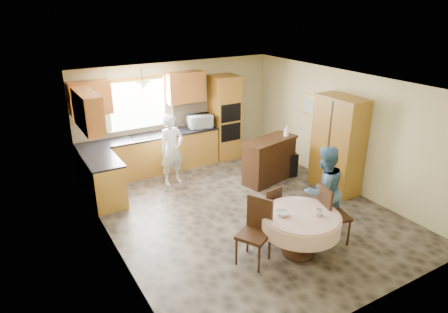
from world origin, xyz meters
TOP-DOWN VIEW (x-y plane):
  - floor at (0.00, 0.00)m, footprint 5.00×6.00m
  - ceiling at (0.00, 0.00)m, footprint 5.00×6.00m
  - wall_back at (0.00, 3.00)m, footprint 5.00×0.02m
  - wall_front at (0.00, -3.00)m, footprint 5.00×0.02m
  - wall_left at (-2.50, 0.00)m, footprint 0.02×6.00m
  - wall_right at (2.50, 0.00)m, footprint 0.02×6.00m
  - window at (-1.00, 2.98)m, footprint 1.40×0.03m
  - curtain_left at (-1.75, 2.93)m, footprint 0.22×0.02m
  - curtain_right at (-0.25, 2.93)m, footprint 0.22×0.02m
  - base_cab_back at (-0.85, 2.70)m, footprint 3.30×0.60m
  - counter_back at (-0.85, 2.70)m, footprint 3.30×0.64m
  - base_cab_left at (-2.20, 1.80)m, footprint 0.60×1.20m
  - counter_left at (-2.20, 1.80)m, footprint 0.64×1.20m
  - backsplash at (-0.85, 2.99)m, footprint 3.30×0.02m
  - wall_cab_left at (-2.05, 2.83)m, footprint 0.85×0.33m
  - wall_cab_right at (0.15, 2.83)m, footprint 0.90×0.33m
  - wall_cab_side at (-2.33, 1.80)m, footprint 0.33×1.20m
  - oven_tower at (1.15, 2.69)m, footprint 0.66×0.62m
  - oven_upper at (1.15, 2.38)m, footprint 0.56×0.01m
  - oven_lower at (1.15, 2.38)m, footprint 0.56×0.01m
  - pendant at (-1.00, 2.50)m, footprint 0.36×0.36m
  - sideboard at (1.26, 0.90)m, footprint 1.39×0.81m
  - space_heater at (1.79, 0.89)m, footprint 0.45×0.36m
  - cupboard at (2.22, -0.16)m, footprint 0.53×1.07m
  - dining_table at (0.02, -1.60)m, footprint 1.26×1.26m
  - chair_left at (-0.68, -1.38)m, footprint 0.61×0.61m
  - chair_back at (0.01, -0.80)m, footprint 0.41×0.41m
  - chair_right at (0.65, -1.59)m, footprint 0.55×0.55m
  - framed_picture at (2.47, 1.02)m, footprint 0.06×0.54m
  - microwave at (0.42, 2.65)m, footprint 0.61×0.45m
  - person_sink at (-0.67, 1.86)m, footprint 0.64×0.47m
  - person_dining at (0.80, -1.26)m, footprint 0.79×0.63m
  - bowl_sideboard at (1.05, 0.90)m, footprint 0.25×0.25m
  - bottle_sideboard at (1.70, 0.90)m, footprint 0.15×0.15m
  - cup_table at (0.23, -1.77)m, footprint 0.16×0.16m
  - bowl_table at (-0.25, -1.49)m, footprint 0.26×0.26m

SIDE VIEW (x-z plane):
  - floor at x=0.00m, z-range -0.01..0.01m
  - space_heater at x=1.79m, z-range 0.00..0.56m
  - base_cab_back at x=-0.85m, z-range 0.00..0.88m
  - base_cab_left at x=-2.20m, z-range 0.00..0.88m
  - sideboard at x=1.26m, z-range 0.00..0.93m
  - chair_back at x=0.01m, z-range 0.04..0.90m
  - dining_table at x=0.02m, z-range 0.20..0.91m
  - chair_left at x=-0.68m, z-range 0.05..1.09m
  - chair_right at x=0.65m, z-range 0.05..1.09m
  - bowl_table at x=-0.25m, z-range 0.72..0.78m
  - oven_lower at x=1.15m, z-range 0.53..0.97m
  - cup_table at x=0.23m, z-range 0.72..0.82m
  - person_dining at x=0.80m, z-range 0.00..1.58m
  - person_sink at x=-0.67m, z-range 0.00..1.59m
  - counter_back at x=-0.85m, z-range 0.88..0.92m
  - counter_left at x=-2.20m, z-range 0.88..0.92m
  - bowl_sideboard at x=1.05m, z-range 0.93..0.99m
  - cupboard at x=2.22m, z-range 0.00..2.04m
  - oven_tower at x=1.15m, z-range 0.00..2.12m
  - microwave at x=0.42m, z-range 0.92..1.24m
  - bottle_sideboard at x=1.70m, z-range 0.93..1.23m
  - backsplash at x=-0.85m, z-range 0.90..1.46m
  - wall_back at x=0.00m, z-range 0.00..2.50m
  - wall_front at x=0.00m, z-range 0.00..2.50m
  - wall_left at x=-2.50m, z-range 0.00..2.50m
  - wall_right at x=2.50m, z-range 0.00..2.50m
  - oven_upper at x=1.15m, z-range 1.02..1.48m
  - framed_picture at x=2.47m, z-range 1.35..1.80m
  - window at x=-1.00m, z-range 1.05..2.15m
  - curtain_left at x=-1.75m, z-range 1.08..2.22m
  - curtain_right at x=-0.25m, z-range 1.08..2.22m
  - wall_cab_left at x=-2.05m, z-range 1.55..2.27m
  - wall_cab_right at x=0.15m, z-range 1.55..2.27m
  - wall_cab_side at x=-2.33m, z-range 1.55..2.27m
  - pendant at x=-1.00m, z-range 2.03..2.21m
  - ceiling at x=0.00m, z-range 2.50..2.50m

